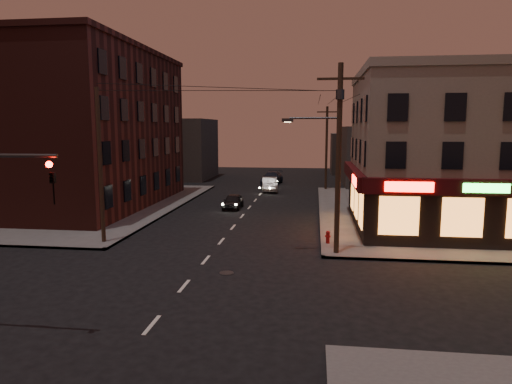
% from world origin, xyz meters
% --- Properties ---
extents(ground, '(120.00, 120.00, 0.00)m').
position_xyz_m(ground, '(0.00, 0.00, 0.00)').
color(ground, black).
rests_on(ground, ground).
extents(sidewalk_ne, '(24.00, 28.00, 0.15)m').
position_xyz_m(sidewalk_ne, '(18.00, 19.00, 0.07)').
color(sidewalk_ne, '#514F4C').
rests_on(sidewalk_ne, ground).
extents(sidewalk_nw, '(24.00, 28.00, 0.15)m').
position_xyz_m(sidewalk_nw, '(-18.00, 19.00, 0.07)').
color(sidewalk_nw, '#514F4C').
rests_on(sidewalk_nw, ground).
extents(pizza_building, '(15.85, 12.85, 10.50)m').
position_xyz_m(pizza_building, '(15.93, 13.43, 5.35)').
color(pizza_building, gray).
rests_on(pizza_building, sidewalk_ne).
extents(brick_apartment, '(12.00, 20.00, 13.00)m').
position_xyz_m(brick_apartment, '(-14.50, 19.00, 6.65)').
color(brick_apartment, '#441A16').
rests_on(brick_apartment, sidewalk_nw).
extents(bg_building_ne_a, '(10.00, 12.00, 7.00)m').
position_xyz_m(bg_building_ne_a, '(14.00, 38.00, 3.50)').
color(bg_building_ne_a, '#3F3D3A').
rests_on(bg_building_ne_a, ground).
extents(bg_building_nw, '(9.00, 10.00, 8.00)m').
position_xyz_m(bg_building_nw, '(-13.00, 42.00, 4.00)').
color(bg_building_nw, '#3F3D3A').
rests_on(bg_building_nw, ground).
extents(bg_building_ne_b, '(8.00, 8.00, 6.00)m').
position_xyz_m(bg_building_ne_b, '(12.00, 52.00, 3.00)').
color(bg_building_ne_b, '#3F3D3A').
rests_on(bg_building_ne_b, ground).
extents(utility_pole_main, '(4.20, 0.44, 10.00)m').
position_xyz_m(utility_pole_main, '(6.68, 5.80, 5.76)').
color(utility_pole_main, '#382619').
rests_on(utility_pole_main, sidewalk_ne).
extents(utility_pole_far, '(0.26, 0.26, 9.00)m').
position_xyz_m(utility_pole_far, '(6.80, 32.00, 4.65)').
color(utility_pole_far, '#382619').
rests_on(utility_pole_far, sidewalk_ne).
extents(utility_pole_west, '(0.24, 0.24, 9.00)m').
position_xyz_m(utility_pole_west, '(-6.80, 6.50, 4.65)').
color(utility_pole_west, '#382619').
rests_on(utility_pole_west, sidewalk_nw).
extents(sedan_near, '(1.47, 3.63, 1.24)m').
position_xyz_m(sedan_near, '(-1.31, 19.30, 0.62)').
color(sedan_near, black).
rests_on(sedan_near, ground).
extents(sedan_mid, '(2.14, 4.74, 1.51)m').
position_xyz_m(sedan_mid, '(0.72, 30.44, 0.75)').
color(sedan_mid, gray).
rests_on(sedan_mid, ground).
extents(sedan_far, '(2.62, 5.34, 1.50)m').
position_xyz_m(sedan_far, '(0.37, 36.87, 0.75)').
color(sedan_far, '#182030').
rests_on(sedan_far, ground).
extents(fire_hydrant, '(0.34, 0.34, 0.75)m').
position_xyz_m(fire_hydrant, '(6.40, 7.77, 0.56)').
color(fire_hydrant, '#9C0E0F').
rests_on(fire_hydrant, sidewalk_ne).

